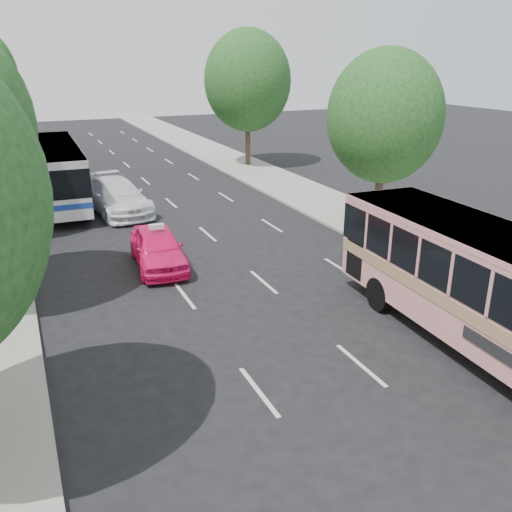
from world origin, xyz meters
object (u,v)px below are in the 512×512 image
tour_coach_rear (14,132)px  tour_coach_front (56,169)px  pink_bus (489,280)px  pink_taxi (158,248)px  white_pickup (117,196)px

tour_coach_rear → tour_coach_front: bearing=-82.5°
pink_bus → pink_taxi: size_ratio=2.38×
white_pickup → tour_coach_rear: tour_coach_rear is taller
tour_coach_front → tour_coach_rear: size_ratio=0.84×
pink_taxi → tour_coach_rear: 24.97m
tour_coach_rear → pink_bus: bearing=-72.5°
tour_coach_rear → pink_taxi: bearing=-80.0°
white_pickup → tour_coach_front: bearing=123.6°
white_pickup → tour_coach_rear: 16.94m
pink_bus → tour_coach_front: (-8.89, 20.76, -0.13)m
white_pickup → tour_coach_front: tour_coach_front is taller
pink_taxi → tour_coach_rear: bearing=104.6°
pink_bus → pink_taxi: 11.62m
pink_bus → white_pickup: pink_bus is taller
pink_bus → tour_coach_front: size_ratio=0.97×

